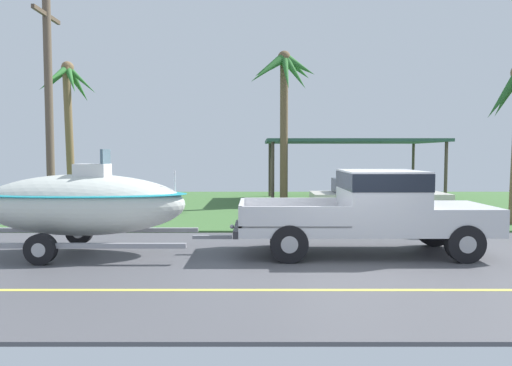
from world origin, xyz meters
The scene contains 8 objects.
ground centered at (0.00, 8.38, -0.01)m, with size 36.00×22.00×0.11m.
pickup_truck_towing centered at (0.97, 1.13, 1.05)m, with size 5.85×2.07×1.90m.
boat_on_trailer centered at (-5.78, 1.13, 1.14)m, with size 6.02×2.39×2.38m.
parked_sedan_near centered at (2.50, 7.36, 0.67)m, with size 4.76×1.82×1.38m.
carport_awning centered at (2.59, 12.85, 2.79)m, with size 7.90×4.76×2.92m.
palm_tree_mid centered at (-10.75, 13.15, 4.94)m, with size 3.07×3.22×6.62m.
palm_tree_far_left centered at (-0.69, 10.49, 5.16)m, with size 2.96×3.18×6.55m.
utility_pole centered at (-8.15, 5.02, 3.68)m, with size 0.24×1.80×7.06m.
Camera 1 is at (-1.83, -9.67, 2.29)m, focal length 33.53 mm.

